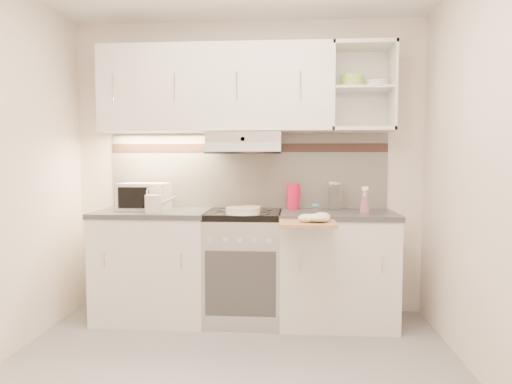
% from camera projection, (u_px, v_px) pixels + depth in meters
% --- Properties ---
extents(room_shell, '(3.04, 2.84, 2.52)m').
position_uv_depth(room_shell, '(233.00, 111.00, 2.92)').
color(room_shell, silver).
rests_on(room_shell, ground).
extents(base_cabinet_left, '(0.90, 0.60, 0.86)m').
position_uv_depth(base_cabinet_left, '(154.00, 267.00, 3.79)').
color(base_cabinet_left, white).
rests_on(base_cabinet_left, ground).
extents(worktop_left, '(0.92, 0.62, 0.04)m').
position_uv_depth(worktop_left, '(154.00, 213.00, 3.76)').
color(worktop_left, '#47474C').
rests_on(worktop_left, base_cabinet_left).
extents(base_cabinet_right, '(0.90, 0.60, 0.86)m').
position_uv_depth(base_cabinet_right, '(336.00, 270.00, 3.68)').
color(base_cabinet_right, white).
rests_on(base_cabinet_right, ground).
extents(worktop_right, '(0.92, 0.62, 0.04)m').
position_uv_depth(worktop_right, '(337.00, 214.00, 3.65)').
color(worktop_right, '#47474C').
rests_on(worktop_right, base_cabinet_right).
extents(electric_range, '(0.60, 0.60, 0.90)m').
position_uv_depth(electric_range, '(244.00, 266.00, 3.73)').
color(electric_range, '#B7B7BC').
rests_on(electric_range, ground).
extents(microwave, '(0.39, 0.30, 0.22)m').
position_uv_depth(microwave, '(144.00, 196.00, 3.82)').
color(microwave, silver).
rests_on(microwave, worktop_left).
extents(watering_can, '(0.26, 0.13, 0.22)m').
position_uv_depth(watering_can, '(154.00, 203.00, 3.56)').
color(watering_can, silver).
rests_on(watering_can, worktop_left).
extents(plate_stack, '(0.26, 0.26, 0.06)m').
position_uv_depth(plate_stack, '(243.00, 211.00, 3.52)').
color(plate_stack, white).
rests_on(plate_stack, electric_range).
extents(bread_loaf, '(0.17, 0.17, 0.04)m').
position_uv_depth(bread_loaf, '(252.00, 209.00, 3.70)').
color(bread_loaf, '#B16540').
rests_on(bread_loaf, electric_range).
extents(pink_pitcher, '(0.12, 0.11, 0.21)m').
position_uv_depth(pink_pitcher, '(293.00, 196.00, 3.86)').
color(pink_pitcher, red).
rests_on(pink_pitcher, worktop_right).
extents(glass_jar, '(0.12, 0.12, 0.24)m').
position_uv_depth(glass_jar, '(335.00, 196.00, 3.81)').
color(glass_jar, white).
rests_on(glass_jar, worktop_right).
extents(spice_jar, '(0.06, 0.06, 0.08)m').
position_uv_depth(spice_jar, '(316.00, 209.00, 3.44)').
color(spice_jar, white).
rests_on(spice_jar, worktop_right).
extents(spray_bottle, '(0.09, 0.09, 0.23)m').
position_uv_depth(spray_bottle, '(365.00, 203.00, 3.49)').
color(spray_bottle, '#FF97C0').
rests_on(spray_bottle, worktop_right).
extents(cutting_board, '(0.40, 0.36, 0.02)m').
position_uv_depth(cutting_board, '(307.00, 223.00, 3.22)').
color(cutting_board, tan).
rests_on(cutting_board, base_cabinet_right).
extents(dish_towel, '(0.34, 0.31, 0.08)m').
position_uv_depth(dish_towel, '(310.00, 216.00, 3.24)').
color(dish_towel, white).
rests_on(dish_towel, cutting_board).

